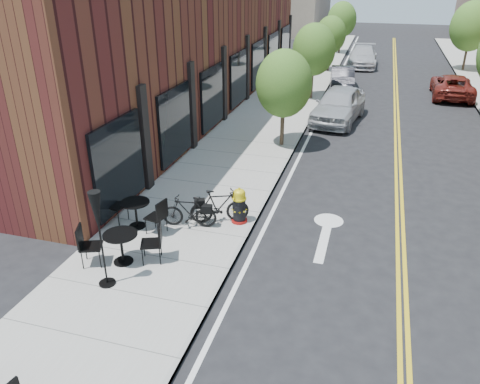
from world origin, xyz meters
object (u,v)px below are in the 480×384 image
(patio_umbrella, at_px, (98,220))
(parked_car_b, at_px, (342,78))
(fire_hydrant, at_px, (239,206))
(parked_car_a, at_px, (339,105))
(bistro_set_c, at_px, (136,210))
(parked_car_c, at_px, (363,57))
(bicycle_right, at_px, (219,206))
(bicycle_left, at_px, (189,211))
(parked_car_far, at_px, (452,86))
(bistro_set_b, at_px, (121,244))

(patio_umbrella, height_order, parked_car_b, patio_umbrella)
(fire_hydrant, bearing_deg, parked_car_a, 62.23)
(fire_hydrant, xyz_separation_m, bistro_set_c, (-2.66, -1.08, 0.01))
(parked_car_c, bearing_deg, bicycle_right, -96.82)
(bicycle_left, bearing_deg, parked_car_a, 156.29)
(fire_hydrant, height_order, bistro_set_c, fire_hydrant)
(fire_hydrant, xyz_separation_m, bicycle_right, (-0.53, -0.19, 0.00))
(patio_umbrella, relative_size, parked_car_far, 0.51)
(parked_car_a, distance_m, parked_car_b, 6.92)
(parked_car_c, xyz_separation_m, parked_car_far, (5.36, -8.07, -0.08))
(parked_car_a, bearing_deg, parked_car_b, 101.61)
(bistro_set_b, xyz_separation_m, parked_car_a, (3.85, 13.75, 0.17))
(fire_hydrant, height_order, parked_car_c, parked_car_c)
(patio_umbrella, relative_size, parked_car_c, 0.47)
(bicycle_left, relative_size, bistro_set_c, 0.81)
(bicycle_left, distance_m, parked_car_c, 26.44)
(fire_hydrant, height_order, parked_car_far, parked_car_far)
(fire_hydrant, bearing_deg, bistro_set_b, -147.10)
(fire_hydrant, height_order, bicycle_left, fire_hydrant)
(parked_car_c, bearing_deg, parked_car_b, -97.08)
(bistro_set_b, relative_size, parked_car_b, 0.50)
(bicycle_right, distance_m, patio_umbrella, 3.99)
(bistro_set_c, distance_m, patio_umbrella, 2.89)
(bistro_set_c, bearing_deg, parked_car_far, 73.90)
(parked_car_a, height_order, parked_car_b, parked_car_a)
(bistro_set_c, height_order, patio_umbrella, patio_umbrella)
(bistro_set_b, bearing_deg, parked_car_a, 52.46)
(bicycle_right, distance_m, parked_car_c, 25.89)
(bistro_set_c, distance_m, parked_car_c, 27.08)
(parked_car_a, bearing_deg, parked_car_far, 56.70)
(bistro_set_c, xyz_separation_m, parked_car_b, (3.90, 18.98, 0.02))
(bicycle_left, distance_m, parked_car_b, 18.71)
(parked_car_a, xyz_separation_m, parked_car_b, (-0.45, 6.91, -0.17))
(fire_hydrant, distance_m, parked_car_a, 11.11)
(parked_car_b, bearing_deg, parked_car_a, -92.95)
(bistro_set_b, relative_size, parked_car_far, 0.42)
(bicycle_left, bearing_deg, bistro_set_b, -32.75)
(bicycle_right, height_order, patio_umbrella, patio_umbrella)
(bicycle_left, bearing_deg, parked_car_far, 144.98)
(parked_car_b, relative_size, parked_car_far, 0.84)
(bistro_set_b, relative_size, parked_car_a, 0.41)
(patio_umbrella, xyz_separation_m, parked_car_b, (3.32, 21.56, -1.16))
(fire_hydrant, relative_size, patio_umbrella, 0.45)
(parked_car_a, bearing_deg, bistro_set_b, -97.71)
(parked_car_b, xyz_separation_m, parked_car_far, (6.16, -0.38, 0.00))
(fire_hydrant, relative_size, parked_car_far, 0.23)
(fire_hydrant, bearing_deg, parked_car_c, 66.38)
(patio_umbrella, distance_m, parked_car_c, 29.55)
(patio_umbrella, height_order, parked_car_far, patio_umbrella)
(bicycle_right, distance_m, bistro_set_b, 3.06)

